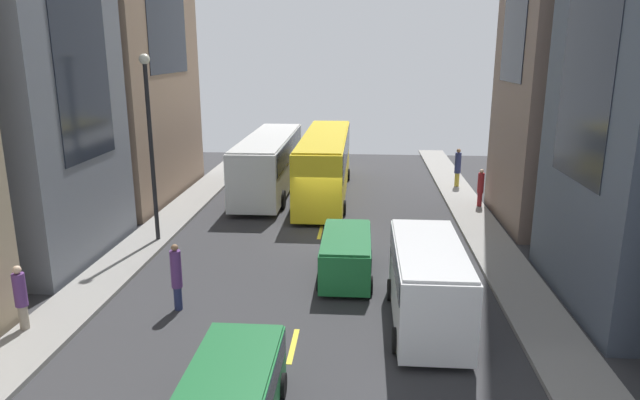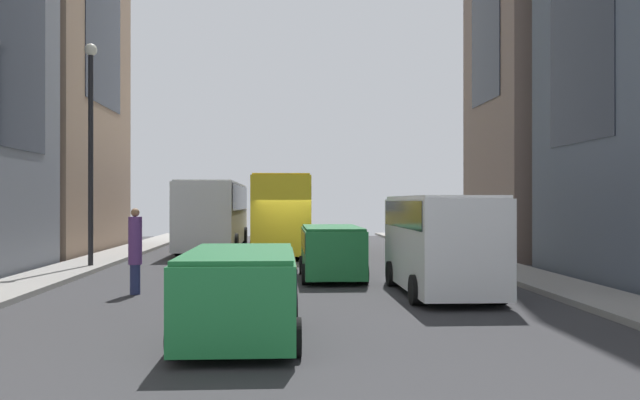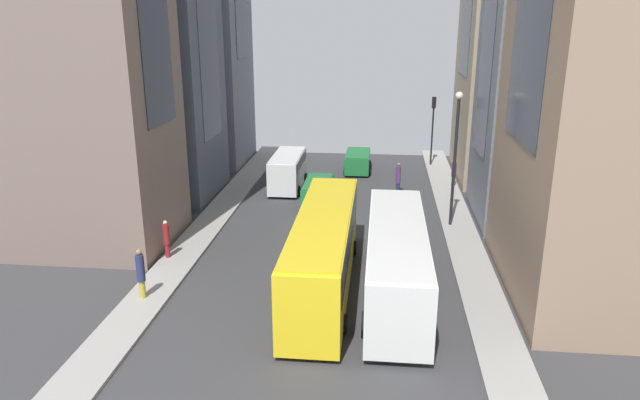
# 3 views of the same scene
# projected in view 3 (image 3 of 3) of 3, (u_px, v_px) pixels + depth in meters

# --- Properties ---
(ground_plane) EXTENTS (41.02, 41.02, 0.00)m
(ground_plane) POSITION_uv_depth(u_px,v_px,m) (331.00, 234.00, 34.39)
(ground_plane) COLOR #333335
(sidewalk_west) EXTENTS (1.97, 44.00, 0.15)m
(sidewalk_west) POSITION_uv_depth(u_px,v_px,m) (462.00, 237.00, 33.62)
(sidewalk_west) COLOR gray
(sidewalk_west) RESTS_ON ground
(sidewalk_east) EXTENTS (1.97, 44.00, 0.15)m
(sidewalk_east) POSITION_uv_depth(u_px,v_px,m) (206.00, 228.00, 35.11)
(sidewalk_east) COLOR gray
(sidewalk_east) RESTS_ON ground
(lane_stripe_0) EXTENTS (0.16, 2.00, 0.01)m
(lane_stripe_0) POSITION_uv_depth(u_px,v_px,m) (351.00, 152.00, 54.28)
(lane_stripe_0) COLOR yellow
(lane_stripe_0) RESTS_ON ground
(lane_stripe_1) EXTENTS (0.16, 2.00, 0.01)m
(lane_stripe_1) POSITION_uv_depth(u_px,v_px,m) (343.00, 184.00, 44.33)
(lane_stripe_1) COLOR yellow
(lane_stripe_1) RESTS_ON ground
(lane_stripe_2) EXTENTS (0.16, 2.00, 0.01)m
(lane_stripe_2) POSITION_uv_depth(u_px,v_px,m) (331.00, 233.00, 34.39)
(lane_stripe_2) COLOR yellow
(lane_stripe_2) RESTS_ON ground
(lane_stripe_3) EXTENTS (0.16, 2.00, 0.01)m
(lane_stripe_3) POSITION_uv_depth(u_px,v_px,m) (309.00, 324.00, 24.44)
(lane_stripe_3) COLOR yellow
(lane_stripe_3) RESTS_ON ground
(building_west_1) EXTENTS (7.77, 7.51, 18.28)m
(building_west_1) POSITION_uv_depth(u_px,v_px,m) (554.00, 70.00, 34.02)
(building_west_1) COLOR slate
(building_west_1) RESTS_ON ground
(building_east_1) EXTENTS (6.10, 7.62, 18.65)m
(building_east_1) POSITION_uv_depth(u_px,v_px,m) (165.00, 60.00, 39.03)
(building_east_1) COLOR #4C5666
(building_east_1) RESTS_ON ground
(city_bus_white) EXTENTS (2.80, 11.71, 3.35)m
(city_bus_white) POSITION_uv_depth(u_px,v_px,m) (397.00, 255.00, 26.27)
(city_bus_white) COLOR silver
(city_bus_white) RESTS_ON ground
(streetcar_yellow) EXTENTS (2.70, 12.89, 3.59)m
(streetcar_yellow) POSITION_uv_depth(u_px,v_px,m) (324.00, 245.00, 27.08)
(streetcar_yellow) COLOR yellow
(streetcar_yellow) RESTS_ON ground
(delivery_van_white) EXTENTS (2.25, 5.60, 2.58)m
(delivery_van_white) POSITION_uv_depth(u_px,v_px,m) (288.00, 169.00, 42.72)
(delivery_van_white) COLOR white
(delivery_van_white) RESTS_ON ground
(car_green_0) EXTENTS (2.08, 4.23, 1.57)m
(car_green_0) POSITION_uv_depth(u_px,v_px,m) (358.00, 160.00, 47.55)
(car_green_0) COLOR #1E7238
(car_green_0) RESTS_ON ground
(car_green_1) EXTENTS (1.96, 4.29, 1.65)m
(car_green_1) POSITION_uv_depth(u_px,v_px,m) (318.00, 191.00, 39.23)
(car_green_1) COLOR #1E7238
(car_green_1) RESTS_ON ground
(pedestrian_crossing_mid) EXTENTS (0.37, 0.37, 2.32)m
(pedestrian_crossing_mid) POSITION_uv_depth(u_px,v_px,m) (141.00, 272.00, 25.99)
(pedestrian_crossing_mid) COLOR gold
(pedestrian_crossing_mid) RESTS_ON ground
(pedestrian_walking_far) EXTENTS (0.33, 0.33, 2.02)m
(pedestrian_walking_far) POSITION_uv_depth(u_px,v_px,m) (166.00, 238.00, 30.40)
(pedestrian_walking_far) COLOR maroon
(pedestrian_walking_far) RESTS_ON ground
(pedestrian_crossing_near) EXTENTS (0.36, 0.36, 2.01)m
(pedestrian_crossing_near) POSITION_uv_depth(u_px,v_px,m) (454.00, 172.00, 42.99)
(pedestrian_crossing_near) COLOR gray
(pedestrian_crossing_near) RESTS_ON ground
(pedestrian_waiting_curb) EXTENTS (0.35, 0.35, 2.26)m
(pedestrian_waiting_curb) POSITION_uv_depth(u_px,v_px,m) (398.00, 177.00, 41.59)
(pedestrian_waiting_curb) COLOR navy
(pedestrian_waiting_curb) RESTS_ON ground
(traffic_light_near_corner) EXTENTS (0.32, 0.44, 5.65)m
(traffic_light_near_corner) POSITION_uv_depth(u_px,v_px,m) (433.00, 118.00, 48.17)
(traffic_light_near_corner) COLOR black
(traffic_light_near_corner) RESTS_ON ground
(streetlamp_near) EXTENTS (0.44, 0.44, 7.94)m
(streetlamp_near) POSITION_uv_depth(u_px,v_px,m) (456.00, 147.00, 33.98)
(streetlamp_near) COLOR black
(streetlamp_near) RESTS_ON ground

